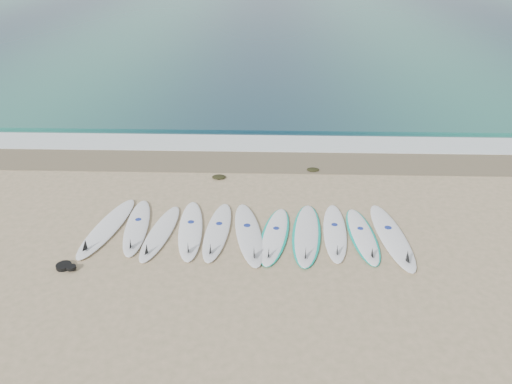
{
  "coord_description": "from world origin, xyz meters",
  "views": [
    {
      "loc": [
        0.5,
        -9.92,
        6.25
      ],
      "look_at": [
        0.16,
        1.28,
        0.4
      ],
      "focal_mm": 35.0,
      "sensor_mm": 36.0,
      "label": 1
    }
  ],
  "objects_px": {
    "surfboard_5": "(249,234)",
    "leash_coil": "(66,266)",
    "surfboard_0": "(106,228)",
    "surfboard_10": "(393,237)"
  },
  "relations": [
    {
      "from": "surfboard_0",
      "to": "leash_coil",
      "type": "distance_m",
      "value": 1.55
    },
    {
      "from": "surfboard_5",
      "to": "leash_coil",
      "type": "distance_m",
      "value": 4.01
    },
    {
      "from": "surfboard_10",
      "to": "surfboard_5",
      "type": "bearing_deg",
      "value": 174.27
    },
    {
      "from": "surfboard_0",
      "to": "leash_coil",
      "type": "relative_size",
      "value": 6.2
    },
    {
      "from": "surfboard_0",
      "to": "surfboard_5",
      "type": "xyz_separation_m",
      "value": [
        3.38,
        -0.16,
        -0.0
      ]
    },
    {
      "from": "leash_coil",
      "to": "surfboard_0",
      "type": "bearing_deg",
      "value": 75.0
    },
    {
      "from": "surfboard_0",
      "to": "surfboard_5",
      "type": "distance_m",
      "value": 3.38
    },
    {
      "from": "surfboard_5",
      "to": "leash_coil",
      "type": "xyz_separation_m",
      "value": [
        -3.78,
        -1.34,
        -0.01
      ]
    },
    {
      "from": "surfboard_10",
      "to": "leash_coil",
      "type": "distance_m",
      "value": 7.19
    },
    {
      "from": "surfboard_5",
      "to": "leash_coil",
      "type": "bearing_deg",
      "value": -169.81
    }
  ]
}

